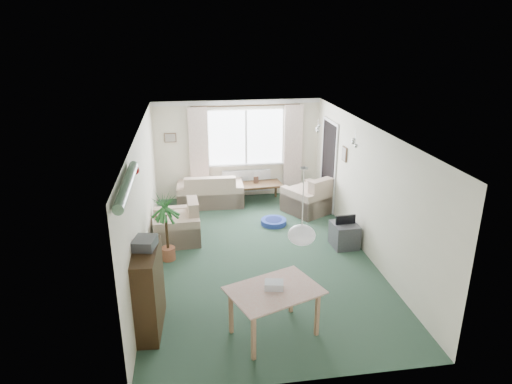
{
  "coord_description": "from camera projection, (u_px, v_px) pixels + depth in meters",
  "views": [
    {
      "loc": [
        -1.19,
        -7.49,
        4.01
      ],
      "look_at": [
        0.0,
        0.3,
        1.15
      ],
      "focal_mm": 32.0,
      "sensor_mm": 36.0,
      "label": 1
    }
  ],
  "objects": [
    {
      "name": "gift_box",
      "position": [
        274.0,
        286.0,
        6.11
      ],
      "size": [
        0.28,
        0.22,
        0.12
      ],
      "primitive_type": "cube",
      "rotation": [
        0.0,
        0.0,
        -0.19
      ],
      "color": "silver",
      "rests_on": "dining_table"
    },
    {
      "name": "armchair_corner",
      "position": [
        309.0,
        194.0,
        10.39
      ],
      "size": [
        1.28,
        1.27,
        0.86
      ],
      "primitive_type": "cube",
      "rotation": [
        0.0,
        0.0,
        3.67
      ],
      "color": "#C4B194",
      "rests_on": "ground"
    },
    {
      "name": "dining_table",
      "position": [
        274.0,
        312.0,
        6.22
      ],
      "size": [
        1.28,
        1.08,
        0.68
      ],
      "primitive_type": "cube",
      "rotation": [
        0.0,
        0.0,
        0.37
      ],
      "color": "#9F8C56",
      "rests_on": "ground"
    },
    {
      "name": "bauble_cluster_b",
      "position": [
        355.0,
        140.0,
        7.69
      ],
      "size": [
        0.2,
        0.2,
        0.2
      ],
      "primitive_type": "sphere",
      "color": "silver"
    },
    {
      "name": "curtain_right",
      "position": [
        293.0,
        146.0,
        11.16
      ],
      "size": [
        0.45,
        0.08,
        2.0
      ],
      "primitive_type": "cube",
      "color": "beige"
    },
    {
      "name": "sofa",
      "position": [
        210.0,
        189.0,
        10.82
      ],
      "size": [
        1.57,
        0.87,
        0.77
      ],
      "primitive_type": "cube",
      "rotation": [
        0.0,
        0.0,
        3.11
      ],
      "color": "beige",
      "rests_on": "ground"
    },
    {
      "name": "tv_cube",
      "position": [
        344.0,
        235.0,
        8.78
      ],
      "size": [
        0.49,
        0.54,
        0.47
      ],
      "primitive_type": "cube",
      "rotation": [
        0.0,
        0.0,
        0.05
      ],
      "color": "#3C3B41",
      "rests_on": "ground"
    },
    {
      "name": "window",
      "position": [
        246.0,
        137.0,
        11.02
      ],
      "size": [
        1.8,
        0.03,
        1.3
      ],
      "primitive_type": "cube",
      "color": "white"
    },
    {
      "name": "coffee_table",
      "position": [
        260.0,
        193.0,
        11.04
      ],
      "size": [
        1.07,
        0.66,
        0.46
      ],
      "primitive_type": "cube",
      "rotation": [
        0.0,
        0.0,
        0.08
      ],
      "color": "black",
      "rests_on": "ground"
    },
    {
      "name": "houseplant",
      "position": [
        166.0,
        227.0,
        8.13
      ],
      "size": [
        0.72,
        0.72,
        1.28
      ],
      "primitive_type": "cylinder",
      "rotation": [
        0.0,
        0.0,
        0.41
      ],
      "color": "#1A4D28",
      "rests_on": "ground"
    },
    {
      "name": "curtain_left",
      "position": [
        199.0,
        149.0,
        10.84
      ],
      "size": [
        0.45,
        0.08,
        2.0
      ],
      "primitive_type": "cube",
      "color": "beige"
    },
    {
      "name": "tinsel_garland",
      "position": [
        127.0,
        185.0,
        5.31
      ],
      "size": [
        1.6,
        1.6,
        0.12
      ],
      "primitive_type": "cylinder",
      "color": "#196626"
    },
    {
      "name": "hifi_box",
      "position": [
        145.0,
        243.0,
        6.11
      ],
      "size": [
        0.35,
        0.4,
        0.14
      ],
      "primitive_type": "cube",
      "rotation": [
        0.0,
        0.0,
        -0.21
      ],
      "color": "#3E3F43",
      "rests_on": "bookshelf"
    },
    {
      "name": "armchair_left",
      "position": [
        176.0,
        221.0,
        8.97
      ],
      "size": [
        0.92,
        0.97,
        0.83
      ],
      "primitive_type": "cube",
      "rotation": [
        0.0,
        0.0,
        -1.52
      ],
      "color": "beige",
      "rests_on": "ground"
    },
    {
      "name": "pendant_lamp",
      "position": [
        302.0,
        235.0,
        5.88
      ],
      "size": [
        0.36,
        0.36,
        0.36
      ],
      "primitive_type": "sphere",
      "color": "white"
    },
    {
      "name": "curtain_rod",
      "position": [
        246.0,
        106.0,
        10.68
      ],
      "size": [
        2.6,
        0.03,
        0.03
      ],
      "primitive_type": "cube",
      "color": "black"
    },
    {
      "name": "wall_picture_right",
      "position": [
        345.0,
        154.0,
        9.36
      ],
      "size": [
        0.03,
        0.24,
        0.3
      ],
      "primitive_type": "cube",
      "color": "brown"
    },
    {
      "name": "photo_frame",
      "position": [
        256.0,
        180.0,
        10.99
      ],
      "size": [
        0.12,
        0.04,
        0.16
      ],
      "primitive_type": "cube",
      "rotation": [
        0.0,
        0.0,
        0.13
      ],
      "color": "brown",
      "rests_on": "coffee_table"
    },
    {
      "name": "bauble_cluster_a",
      "position": [
        318.0,
        126.0,
        8.76
      ],
      "size": [
        0.2,
        0.2,
        0.2
      ],
      "primitive_type": "sphere",
      "color": "silver"
    },
    {
      "name": "ground",
      "position": [
        258.0,
        255.0,
        8.5
      ],
      "size": [
        6.5,
        6.5,
        0.0
      ],
      "primitive_type": "plane",
      "color": "#284333"
    },
    {
      "name": "wall_picture_back",
      "position": [
        170.0,
        138.0,
        10.74
      ],
      "size": [
        0.28,
        0.03,
        0.22
      ],
      "primitive_type": "cube",
      "color": "brown"
    },
    {
      "name": "bookshelf",
      "position": [
        148.0,
        290.0,
        6.26
      ],
      "size": [
        0.39,
        1.01,
        1.21
      ],
      "primitive_type": "cube",
      "rotation": [
        0.0,
        0.0,
        -0.06
      ],
      "color": "black",
      "rests_on": "ground"
    },
    {
      "name": "pet_bed",
      "position": [
        274.0,
        222.0,
        9.82
      ],
      "size": [
        0.68,
        0.68,
        0.11
      ],
      "primitive_type": "cylinder",
      "rotation": [
        0.0,
        0.0,
        0.29
      ],
      "color": "navy",
      "rests_on": "ground"
    },
    {
      "name": "radiator",
      "position": [
        246.0,
        181.0,
        11.35
      ],
      "size": [
        1.2,
        0.1,
        0.55
      ],
      "primitive_type": "cube",
      "color": "white"
    },
    {
      "name": "doorway",
      "position": [
        329.0,
        166.0,
        10.48
      ],
      "size": [
        0.03,
        0.95,
        2.0
      ],
      "primitive_type": "cube",
      "color": "black"
    }
  ]
}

